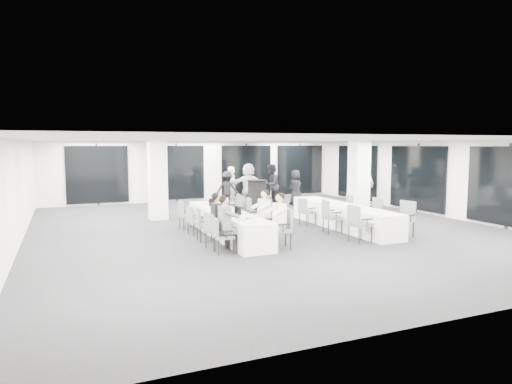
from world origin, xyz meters
TOP-DOWN VIEW (x-y plane):
  - room at (0.89, 1.11)m, footprint 14.04×16.04m
  - column_left at (-2.80, 3.20)m, footprint 0.60×0.60m
  - column_right at (4.20, 1.00)m, footprint 0.60×0.60m
  - banquet_table_main at (-1.56, -0.66)m, footprint 0.90×5.00m
  - banquet_table_side at (2.29, -0.86)m, footprint 0.90×5.00m
  - cocktail_table at (1.47, 4.21)m, footprint 0.87×0.87m
  - chair_main_left_near at (-2.39, -2.60)m, footprint 0.49×0.53m
  - chair_main_left_second at (-2.39, -2.02)m, footprint 0.57×0.59m
  - chair_main_left_mid at (-2.40, -1.08)m, footprint 0.50×0.55m
  - chair_main_left_fourth at (-2.39, -0.09)m, footprint 0.50×0.53m
  - chair_main_left_far at (-2.39, 0.97)m, footprint 0.49×0.53m
  - chair_main_right_near at (-0.72, -2.67)m, footprint 0.60×0.64m
  - chair_main_right_second at (-0.72, -1.72)m, footprint 0.55×0.60m
  - chair_main_right_mid at (-0.72, -1.00)m, footprint 0.56×0.62m
  - chair_main_right_fourth at (-0.73, 0.04)m, footprint 0.59×0.63m
  - chair_main_right_far at (-0.72, 0.92)m, footprint 0.58×0.62m
  - chair_side_left_near at (1.45, -2.83)m, footprint 0.55×0.61m
  - chair_side_left_mid at (1.45, -1.41)m, footprint 0.58×0.62m
  - chair_side_left_far at (1.46, 0.09)m, footprint 0.52×0.56m
  - chair_side_right_near at (3.13, -2.73)m, footprint 0.63×0.66m
  - chair_side_right_mid at (3.12, -1.34)m, footprint 0.50×0.56m
  - chair_side_right_far at (3.12, 0.20)m, footprint 0.51×0.55m
  - seated_guest_a at (-2.23, -2.61)m, footprint 0.50×0.38m
  - seated_guest_b at (-2.23, -2.00)m, footprint 0.50×0.38m
  - seated_guest_c at (-0.90, -2.65)m, footprint 0.50×0.38m
  - seated_guest_d at (-0.90, -1.72)m, footprint 0.50×0.38m
  - standing_guest_a at (0.98, 5.83)m, footprint 0.84×0.89m
  - standing_guest_b at (2.35, 4.72)m, footprint 1.14×1.13m
  - standing_guest_c at (0.59, 5.39)m, footprint 1.24×1.07m
  - standing_guest_d at (3.57, 4.88)m, footprint 1.16×1.05m
  - standing_guest_e at (3.51, 4.67)m, footprint 0.59×0.88m
  - standing_guest_f at (1.51, 5.24)m, footprint 2.06×1.33m
  - standing_guest_g at (-2.12, 6.21)m, footprint 0.90×0.93m
  - standing_guest_h at (6.20, 3.31)m, footprint 0.88×1.12m
  - ice_bucket_near at (-1.53, -1.49)m, footprint 0.20×0.20m
  - ice_bucket_far at (-1.62, 0.55)m, footprint 0.21×0.21m
  - water_bottle_a at (-1.69, -2.59)m, footprint 0.07×0.07m
  - water_bottle_b at (-1.42, -0.21)m, footprint 0.08×0.08m
  - water_bottle_c at (-1.55, 1.13)m, footprint 0.06×0.06m
  - plate_a at (-1.75, -2.39)m, footprint 0.19×0.19m
  - plate_b at (-1.47, -2.29)m, footprint 0.21×0.21m
  - plate_c at (-1.49, -1.04)m, footprint 0.19×0.19m
  - wine_glass at (-1.45, -2.63)m, footprint 0.07×0.07m

SIDE VIEW (x-z plane):
  - banquet_table_main at x=-1.56m, z-range 0.00..0.75m
  - banquet_table_side at x=2.29m, z-range 0.00..0.75m
  - chair_main_left_fourth at x=-2.39m, z-range 0.06..0.92m
  - chair_main_left_far at x=-2.39m, z-range 0.06..0.95m
  - chair_main_left_near at x=-2.39m, z-range 0.06..0.95m
  - chair_side_left_far at x=1.46m, z-range 0.06..0.96m
  - chair_side_right_far at x=3.12m, z-range 0.06..0.97m
  - chair_main_left_second at x=-2.39m, z-range 0.07..0.99m
  - chair_main_left_mid at x=-2.40m, z-range 0.07..1.00m
  - chair_side_right_mid at x=3.12m, z-range 0.07..1.04m
  - chair_main_right_fourth at x=-0.73m, z-range 0.07..1.07m
  - chair_side_left_mid at x=1.45m, z-range 0.07..1.08m
  - chair_main_right_second at x=-0.72m, z-range 0.07..1.09m
  - chair_main_right_far at x=-0.72m, z-range 0.07..1.10m
  - chair_side_left_near at x=1.45m, z-range 0.07..1.10m
  - chair_main_right_near at x=-0.72m, z-range 0.07..1.10m
  - chair_side_right_near at x=3.13m, z-range 0.07..1.11m
  - chair_main_right_mid at x=-0.72m, z-range 0.07..1.11m
  - cocktail_table at x=1.47m, z-range 0.01..1.21m
  - plate_a at x=-1.75m, z-range 0.75..0.78m
  - plate_b at x=-1.47m, z-range 0.75..0.78m
  - plate_c at x=-1.49m, z-range 0.75..0.78m
  - seated_guest_a at x=-2.23m, z-range 0.09..1.53m
  - seated_guest_b at x=-2.23m, z-range 0.09..1.53m
  - seated_guest_c at x=-0.90m, z-range 0.09..1.53m
  - seated_guest_d at x=-0.90m, z-range 0.09..1.53m
  - water_bottle_c at x=-1.55m, z-range 0.75..0.95m
  - water_bottle_a at x=-1.69m, z-range 0.75..0.96m
  - standing_guest_c at x=0.59m, z-range 0.00..1.71m
  - standing_guest_d at x=3.57m, z-range 0.00..1.73m
  - ice_bucket_near at x=-1.53m, z-range 0.75..0.98m
  - water_bottle_b at x=-1.42m, z-range 0.75..0.99m
  - standing_guest_e at x=3.51m, z-range 0.00..1.74m
  - ice_bucket_far at x=-1.62m, z-range 0.75..0.99m
  - wine_glass at x=-1.45m, z-range 0.80..0.98m
  - standing_guest_a at x=0.98m, z-range 0.00..1.91m
  - standing_guest_g at x=-2.12m, z-range 0.00..1.98m
  - standing_guest_h at x=6.20m, z-range 0.00..2.03m
  - standing_guest_b at x=2.35m, z-range 0.00..2.06m
  - standing_guest_f at x=1.51m, z-range 0.00..2.10m
  - room at x=0.89m, z-range -0.03..2.81m
  - column_left at x=-2.80m, z-range 0.00..2.80m
  - column_right at x=4.20m, z-range 0.00..2.80m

